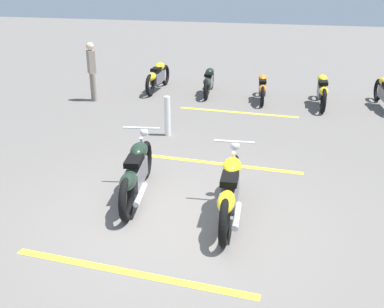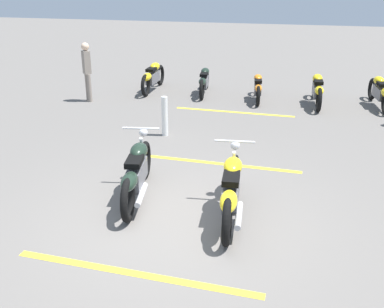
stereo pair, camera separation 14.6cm
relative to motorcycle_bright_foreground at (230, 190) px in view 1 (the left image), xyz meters
The scene contains 12 objects.
ground_plane 0.96m from the motorcycle_bright_foreground, 107.88° to the left, with size 60.00×60.00×0.00m, color #66605B.
motorcycle_bright_foreground is the anchor object (origin of this frame).
motorcycle_dark_foreground 1.60m from the motorcycle_bright_foreground, 81.29° to the left, with size 2.21×0.73×1.04m.
motorcycle_row_left 6.98m from the motorcycle_bright_foreground, 10.03° to the right, with size 2.18×0.36×0.82m.
motorcycle_row_center 6.98m from the motorcycle_bright_foreground, ahead, with size 1.90×0.40×0.72m.
motorcycle_row_right 7.59m from the motorcycle_bright_foreground, 16.22° to the left, with size 2.03×0.39×0.76m.
motorcycle_row_far_right 8.24m from the motorcycle_bright_foreground, 27.40° to the left, with size 2.23×0.31×0.84m.
bystander_secondary 7.70m from the motorcycle_bright_foreground, 42.33° to the left, with size 0.30×0.30×1.67m.
bollard_post 3.95m from the motorcycle_bright_foreground, 32.28° to the left, with size 0.14×0.14×0.91m, color white.
parking_stripe_near 1.95m from the motorcycle_bright_foreground, 151.75° to the left, with size 3.20×0.12×0.01m, color yellow.
parking_stripe_mid 2.14m from the motorcycle_bright_foreground, 16.71° to the left, with size 3.20×0.12×0.01m, color yellow.
parking_stripe_far 5.68m from the motorcycle_bright_foreground, ahead, with size 3.20×0.12×0.01m, color yellow.
Camera 1 is at (-5.63, -1.89, 3.40)m, focal length 42.15 mm.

